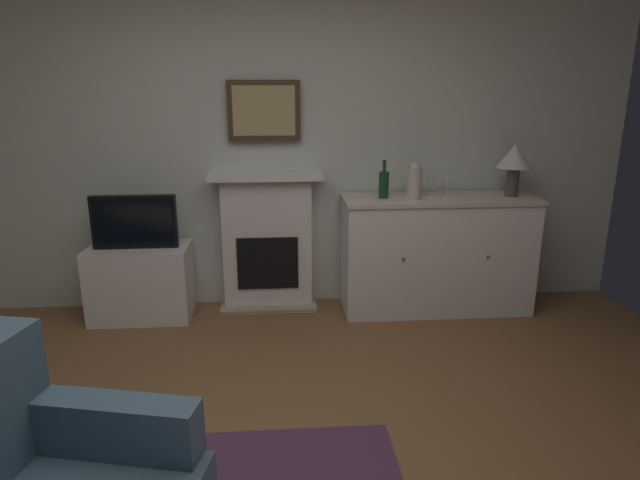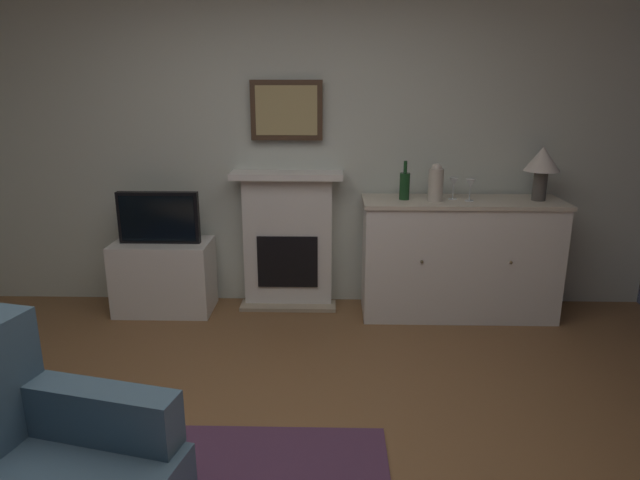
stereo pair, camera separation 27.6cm
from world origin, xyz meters
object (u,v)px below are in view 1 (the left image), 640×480
wine_bottle (384,184)px  wine_glass_center (447,182)px  table_lamp (514,160)px  tv_cabinet (141,282)px  wine_glass_left (431,181)px  framed_picture (264,111)px  fireplace_unit (267,241)px  tv_set (134,222)px  vase_decorative (414,181)px  sideboard_cabinet (437,254)px

wine_bottle → wine_glass_center: 0.48m
table_lamp → tv_cabinet: 3.01m
wine_bottle → wine_glass_left: wine_bottle is taller
framed_picture → fireplace_unit: bearing=-90.0°
table_lamp → tv_cabinet: table_lamp is taller
tv_set → tv_cabinet: bearing=90.0°
framed_picture → wine_glass_left: 1.38m
fireplace_unit → tv_set: bearing=-169.2°
table_lamp → wine_glass_left: (-0.63, 0.03, -0.16)m
framed_picture → wine_glass_left: bearing=-8.8°
wine_bottle → tv_set: bearing=-179.5°
fireplace_unit → vase_decorative: vase_decorative is taller
wine_glass_left → tv_cabinet: size_ratio=0.22×
wine_glass_left → wine_glass_center: (0.11, -0.06, 0.00)m
wine_glass_center → fireplace_unit: bearing=171.1°
framed_picture → tv_cabinet: bearing=-168.0°
wine_glass_center → wine_glass_left: bearing=150.0°
wine_bottle → vase_decorative: size_ratio=1.03×
fireplace_unit → table_lamp: (1.89, -0.18, 0.65)m
table_lamp → wine_bottle: 1.01m
fireplace_unit → framed_picture: (-0.00, 0.05, 1.01)m
table_lamp → wine_bottle: (-1.00, 0.01, -0.17)m
sideboard_cabinet → tv_cabinet: (-2.31, 0.02, -0.18)m
framed_picture → wine_bottle: (0.89, -0.21, -0.53)m
framed_picture → tv_set: (-0.98, -0.23, -0.79)m
wine_glass_left → tv_set: bearing=-179.1°
fireplace_unit → table_lamp: bearing=-5.4°
fireplace_unit → wine_glass_center: bearing=-8.9°
framed_picture → tv_cabinet: size_ratio=0.73×
table_lamp → tv_cabinet: size_ratio=0.53×
fireplace_unit → framed_picture: 1.01m
tv_cabinet → wine_bottle: bearing=-0.2°
table_lamp → tv_cabinet: bearing=179.7°
fireplace_unit → wine_bottle: bearing=-10.6°
vase_decorative → wine_glass_left: bearing=27.7°
fireplace_unit → sideboard_cabinet: 1.35m
wine_glass_center → vase_decorative: 0.26m
sideboard_cabinet → tv_cabinet: size_ratio=1.99×
wine_glass_center → tv_set: wine_glass_center is taller
vase_decorative → tv_cabinet: size_ratio=0.38×
fireplace_unit → sideboard_cabinet: fireplace_unit is taller
framed_picture → table_lamp: framed_picture is taller
tv_cabinet → sideboard_cabinet: bearing=-0.4°
sideboard_cabinet → table_lamp: (0.56, 0.00, 0.74)m
tv_cabinet → wine_glass_center: bearing=-1.3°
framed_picture → wine_glass_center: 1.49m
wine_glass_left → tv_set: size_ratio=0.27×
table_lamp → tv_cabinet: (-2.87, 0.02, -0.91)m
tv_set → wine_glass_left: bearing=0.9°
wine_bottle → tv_set: 1.89m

